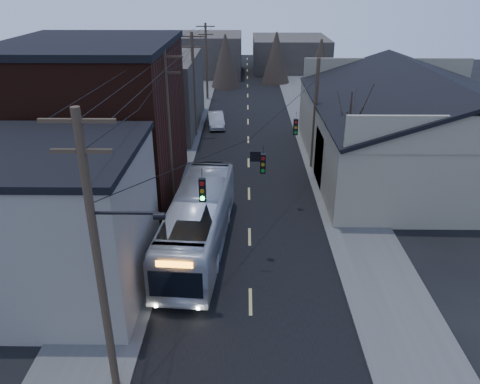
{
  "coord_description": "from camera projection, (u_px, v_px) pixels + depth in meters",
  "views": [
    {
      "loc": [
        -0.28,
        -9.66,
        13.73
      ],
      "look_at": [
        -0.56,
        13.75,
        3.0
      ],
      "focal_mm": 35.0,
      "sensor_mm": 36.0,
      "label": 1
    }
  ],
  "objects": [
    {
      "name": "warehouse",
      "position": [
        418.0,
        136.0,
        35.97
      ],
      "size": [
        16.16,
        20.6,
        7.73
      ],
      "color": "#7D725B",
      "rests_on": "ground"
    },
    {
      "name": "building_clapboard",
      "position": [
        54.0,
        224.0,
        21.32
      ],
      "size": [
        8.0,
        8.0,
        7.0
      ],
      "primitive_type": "cube",
      "color": "gray",
      "rests_on": "ground"
    },
    {
      "name": "parked_car",
      "position": [
        216.0,
        120.0,
        47.16
      ],
      "size": [
        2.07,
        4.52,
        1.44
      ],
      "primitive_type": "imported",
      "rotation": [
        0.0,
        0.0,
        0.13
      ],
      "color": "#999CA1",
      "rests_on": "ground"
    },
    {
      "name": "building_far_right",
      "position": [
        290.0,
        53.0,
        77.02
      ],
      "size": [
        12.0,
        14.0,
        5.0
      ],
      "primitive_type": "cube",
      "color": "#37322C",
      "rests_on": "ground"
    },
    {
      "name": "building_brick",
      "position": [
        98.0,
        124.0,
        30.71
      ],
      "size": [
        10.0,
        12.0,
        10.0
      ],
      "primitive_type": "cube",
      "color": "black",
      "rests_on": "ground"
    },
    {
      "name": "bare_tree",
      "position": [
        347.0,
        145.0,
        31.11
      ],
      "size": [
        0.4,
        0.4,
        7.2
      ],
      "primitive_type": "cone",
      "color": "black",
      "rests_on": "ground"
    },
    {
      "name": "building_far_left",
      "position": [
        209.0,
        54.0,
        72.4
      ],
      "size": [
        10.0,
        12.0,
        6.0
      ],
      "primitive_type": "cube",
      "color": "#37322C",
      "rests_on": "ground"
    },
    {
      "name": "road_surface",
      "position": [
        248.0,
        147.0,
        41.77
      ],
      "size": [
        9.0,
        110.0,
        0.02
      ],
      "primitive_type": "cube",
      "color": "black",
      "rests_on": "ground"
    },
    {
      "name": "bus",
      "position": [
        198.0,
        222.0,
        25.44
      ],
      "size": [
        3.62,
        11.95,
        3.28
      ],
      "primitive_type": "imported",
      "rotation": [
        0.0,
        0.0,
        3.07
      ],
      "color": "#B5BAC2",
      "rests_on": "ground"
    },
    {
      "name": "sidewalk_left",
      "position": [
        176.0,
        146.0,
        41.82
      ],
      "size": [
        4.0,
        110.0,
        0.12
      ],
      "primitive_type": "cube",
      "color": "#474744",
      "rests_on": "ground"
    },
    {
      "name": "building_left_far",
      "position": [
        152.0,
        93.0,
        45.87
      ],
      "size": [
        9.0,
        14.0,
        7.0
      ],
      "primitive_type": "cube",
      "color": "#37322C",
      "rests_on": "ground"
    },
    {
      "name": "utility_lines",
      "position": [
        207.0,
        109.0,
        34.42
      ],
      "size": [
        11.24,
        45.28,
        10.5
      ],
      "color": "#382B1E",
      "rests_on": "ground"
    },
    {
      "name": "sidewalk_right",
      "position": [
        321.0,
        146.0,
        41.68
      ],
      "size": [
        4.0,
        110.0,
        0.12
      ],
      "primitive_type": "cube",
      "color": "#474744",
      "rests_on": "ground"
    }
  ]
}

